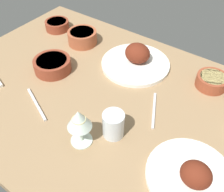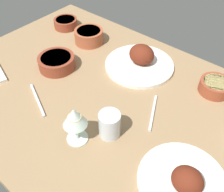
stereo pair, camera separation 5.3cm
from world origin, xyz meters
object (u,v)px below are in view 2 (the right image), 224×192
bowl_pasta (215,86)px  spoon_loose (153,112)px  bowl_soup (56,62)px  fork_loose (37,100)px  bowl_cream (66,23)px  water_tumbler (110,125)px  bowl_sauce (89,36)px  wine_glass (74,119)px  plate_far_side (140,61)px  plate_center_main (184,181)px

bowl_pasta → spoon_loose: (11.54, 24.55, -2.24)cm
bowl_soup → fork_loose: 20.36cm
bowl_cream → water_tumbler: bearing=148.6°
fork_loose → bowl_pasta: bearing=67.7°
bowl_sauce → fork_loose: bearing=107.1°
water_tumbler → wine_glass: bearing=51.6°
water_tumbler → spoon_loose: size_ratio=0.54×
plate_far_side → bowl_soup: bearing=41.8°
bowl_sauce → bowl_cream: bearing=-7.3°
plate_center_main → spoon_loose: (21.25, -17.20, -1.82)cm
bowl_cream → spoon_loose: size_ratio=0.70×
plate_center_main → fork_loose: size_ratio=1.38×
plate_far_side → fork_loose: bearing=67.9°
wine_glass → fork_loose: size_ratio=0.77×
plate_center_main → water_tumbler: size_ratio=2.76×
bowl_cream → wine_glass: 72.21cm
bowl_pasta → bowl_cream: (79.19, 3.51, -0.16)cm
plate_center_main → plate_far_side: plate_far_side is taller
bowl_soup → bowl_cream: bearing=-49.2°
spoon_loose → plate_center_main: bearing=25.0°
bowl_cream → bowl_pasta: bearing=-177.5°
fork_loose → spoon_loose: (-36.19, -22.37, 0.00)cm
plate_far_side → bowl_sauce: 29.48cm
wine_glass → plate_far_side: bearing=-81.1°
bowl_soup → wine_glass: (-33.18, 20.39, 7.04)cm
bowl_cream → fork_loose: size_ratio=0.65×
plate_center_main → bowl_sauce: size_ratio=1.87×
wine_glass → spoon_loose: bearing=-116.6°
bowl_soup → bowl_cream: 33.73cm
fork_loose → water_tumbler: bearing=33.9°
plate_center_main → bowl_pasta: size_ratio=2.11×
bowl_soup → spoon_loose: bearing=-174.4°
plate_far_side → bowl_sauce: plate_far_side is taller
bowl_pasta → water_tumbler: size_ratio=1.31×
bowl_pasta → spoon_loose: size_ratio=0.71×
bowl_pasta → wine_glass: size_ratio=0.85×
plate_far_side → wine_glass: (-6.91, 43.90, 7.34)cm
bowl_cream → bowl_sauce: size_ratio=0.88×
bowl_cream → bowl_sauce: bearing=172.7°
bowl_sauce → wine_glass: wine_glass is taller
plate_center_main → spoon_loose: bearing=-39.0°
bowl_cream → fork_loose: bowl_cream is taller
plate_center_main → bowl_sauce: 78.71cm
spoon_loose → plate_far_side: bearing=-160.5°
bowl_soup → plate_far_side: bearing=-138.2°
water_tumbler → spoon_loose: (-5.89, -16.62, -4.16)cm
bowl_soup → bowl_sauce: size_ratio=1.13×
wine_glass → water_tumbler: 11.85cm
bowl_sauce → spoon_loose: 52.34cm
plate_far_side → bowl_soup: (26.27, 23.51, 0.30)cm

